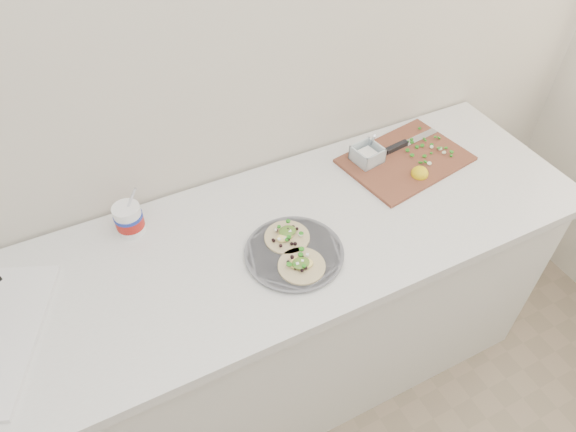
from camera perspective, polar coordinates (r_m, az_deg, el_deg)
name	(u,v)px	position (r m, az deg, el deg)	size (l,w,h in m)	color
counter	(226,337)	(1.90, -6.90, -13.20)	(2.44, 0.66, 0.90)	silver
taco_plate	(294,251)	(1.51, 0.68, -3.92)	(0.29, 0.30, 0.04)	slate
tub	(129,216)	(1.61, -17.23, -0.05)	(0.09, 0.09, 0.20)	white
cutboard	(403,156)	(1.87, 12.63, 6.48)	(0.47, 0.36, 0.07)	brown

